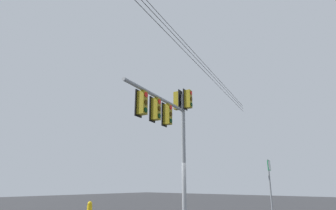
# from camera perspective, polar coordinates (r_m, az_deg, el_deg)

# --- Properties ---
(signal_mast_assembly) EXTENTS (1.54, 5.05, 6.11)m
(signal_mast_assembly) POSITION_cam_1_polar(r_m,az_deg,el_deg) (12.49, 0.70, -2.78)
(signal_mast_assembly) COLOR gray
(signal_mast_assembly) RESTS_ON ground
(route_sign_primary) EXTENTS (0.10, 0.32, 2.64)m
(route_sign_primary) POSITION_cam_1_polar(r_m,az_deg,el_deg) (13.79, 20.23, -14.67)
(route_sign_primary) COLOR slate
(route_sign_primary) RESTS_ON ground
(overhead_wire_span) EXTENTS (6.33, 27.57, 0.83)m
(overhead_wire_span) POSITION_cam_1_polar(r_m,az_deg,el_deg) (16.15, 4.74, 10.55)
(overhead_wire_span) COLOR black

